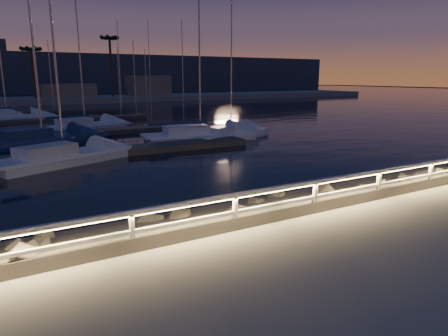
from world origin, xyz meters
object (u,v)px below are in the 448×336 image
Objects in this scene: sailboat_d at (197,134)px; sailboat_h at (229,133)px; guard_rail at (202,209)px; sailboat_g at (83,125)px; sailboat_b at (60,156)px; sailboat_c at (39,139)px; sailboat_k at (5,117)px.

sailboat_h is at bearing 1.02° from sailboat_d.
sailboat_h reaches higher than guard_rail.
sailboat_g is at bearing 110.22° from sailboat_h.
sailboat_b reaches higher than sailboat_h.
sailboat_b is 0.92× the size of sailboat_c.
sailboat_g reaches higher than guard_rail.
sailboat_d is at bearing -1.19° from sailboat_b.
guard_rail is at bearing -142.21° from sailboat_h.
sailboat_k reaches higher than sailboat_c.
sailboat_h is at bearing -33.11° from sailboat_c.
sailboat_b reaches higher than guard_rail.
sailboat_d is at bearing -58.48° from sailboat_k.
guard_rail is at bearing -105.84° from sailboat_b.
sailboat_c is (-0.38, 7.86, 0.00)m from sailboat_b.
sailboat_d is 12.68m from sailboat_g.
sailboat_k is at bearing 99.02° from sailboat_g.
sailboat_k is at bearing 95.17° from guard_rail.
sailboat_g is 1.05× the size of sailboat_h.
guard_rail is at bearing -82.28° from sailboat_k.
sailboat_c is at bearing 95.20° from guard_rail.
sailboat_c is at bearing 169.59° from sailboat_d.
sailboat_g is at bearing 52.59° from sailboat_b.
sailboat_d reaches higher than sailboat_c.
sailboat_b is 13.91m from sailboat_h.
sailboat_h is (11.72, 18.50, -0.98)m from guard_rail.
sailboat_d reaches higher than guard_rail.
sailboat_g is 0.89× the size of sailboat_k.
sailboat_h is 28.12m from sailboat_k.
sailboat_b is at bearing -103.85° from sailboat_c.
sailboat_d is (10.68, 4.13, -0.01)m from sailboat_b.
sailboat_k reaches higher than sailboat_d.
sailboat_c is at bearing 143.67° from sailboat_h.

